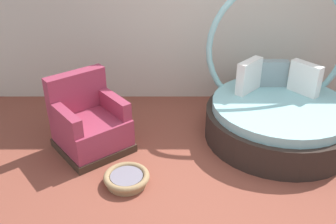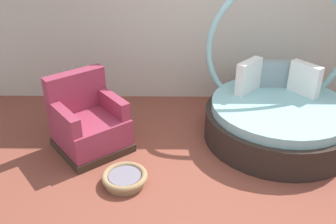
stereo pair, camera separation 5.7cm
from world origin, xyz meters
The scene contains 5 objects.
ground_plane centered at (0.00, 0.00, -0.01)m, with size 8.00×8.00×0.02m, color brown.
back_wall centered at (0.00, 2.31, 1.48)m, with size 8.00×0.12×2.96m, color beige.
round_daybed centered at (0.91, 1.12, 0.37)m, with size 1.90×1.90×2.00m.
red_armchair centered at (-1.51, 0.81, 0.33)m, with size 1.12×1.12×0.94m.
pet_basket centered at (-0.99, 0.08, 0.07)m, with size 0.51×0.51×0.13m.
Camera 2 is at (-0.47, -3.26, 2.74)m, focal length 40.83 mm.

